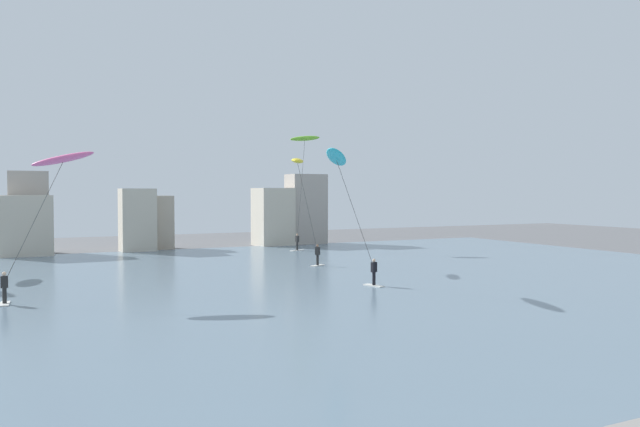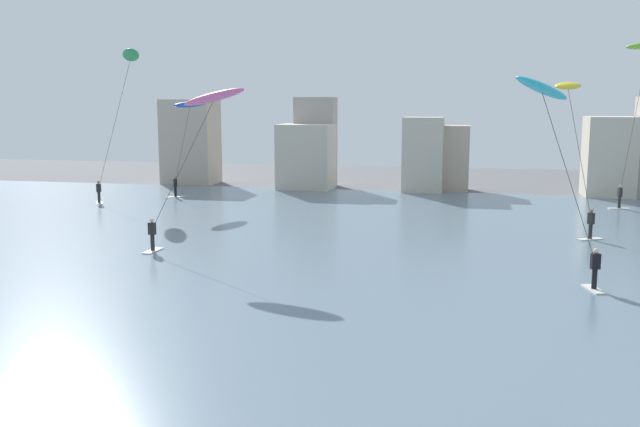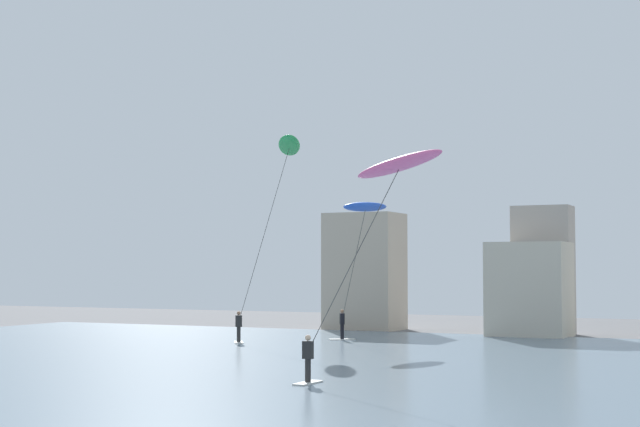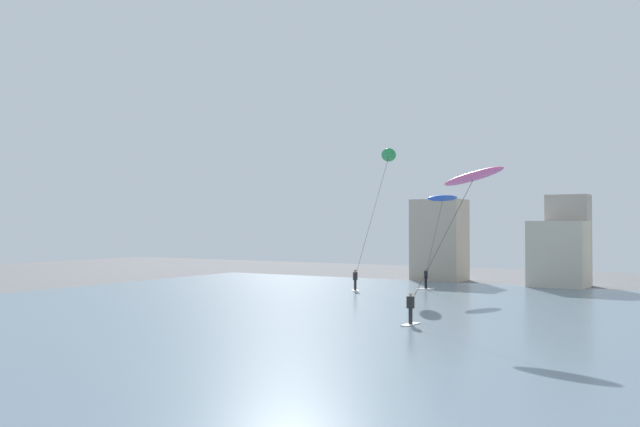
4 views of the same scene
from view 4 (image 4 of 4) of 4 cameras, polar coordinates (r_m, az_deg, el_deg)
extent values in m
cube|color=slate|center=(32.97, 23.39, -9.71)|extent=(84.00, 52.00, 0.10)
cube|color=#B7A893|center=(65.29, 9.83, -2.17)|extent=(4.60, 3.55, 7.53)
cube|color=beige|center=(59.97, 19.10, -3.21)|extent=(4.43, 3.86, 5.48)
cube|color=#A89E93|center=(62.24, 19.82, -2.09)|extent=(3.44, 2.22, 7.72)
cube|color=silver|center=(55.20, 8.73, -6.16)|extent=(1.40, 1.16, 0.06)
cylinder|color=black|center=(55.17, 8.73, -5.73)|extent=(0.20, 0.20, 0.78)
cube|color=black|center=(55.12, 8.73, -5.01)|extent=(0.37, 0.40, 0.60)
sphere|color=#9E7051|center=(55.09, 8.72, -4.59)|extent=(0.20, 0.20, 0.20)
cylinder|color=#333333|center=(53.49, 9.40, -2.07)|extent=(2.36, 2.32, 5.81)
ellipsoid|color=blue|center=(52.03, 10.10, 1.26)|extent=(1.90, 3.77, 0.69)
cube|color=silver|center=(53.07, 2.93, -6.38)|extent=(1.12, 1.42, 0.06)
cylinder|color=black|center=(53.03, 2.93, -5.93)|extent=(0.20, 0.20, 0.78)
cube|color=black|center=(52.98, 2.93, -5.18)|extent=(0.40, 0.37, 0.60)
sphere|color=#9E7051|center=(52.95, 2.92, -4.74)|extent=(0.20, 0.20, 0.20)
cylinder|color=#333333|center=(53.89, 4.34, -0.18)|extent=(1.39, 3.12, 9.38)
ellipsoid|color=green|center=(55.26, 5.70, 4.82)|extent=(2.56, 3.79, 1.09)
cube|color=silver|center=(35.34, 7.48, -9.07)|extent=(0.50, 1.42, 0.06)
cylinder|color=black|center=(35.28, 7.48, -8.39)|extent=(0.20, 0.20, 0.78)
cube|color=black|center=(35.20, 7.48, -7.28)|extent=(0.35, 0.24, 0.60)
sphere|color=beige|center=(35.16, 7.48, -6.61)|extent=(0.20, 0.20, 0.20)
cylinder|color=#333333|center=(34.97, 10.02, -2.30)|extent=(2.92, 1.17, 6.21)
ellipsoid|color=pink|center=(35.09, 12.54, 3.02)|extent=(3.30, 1.29, 1.24)
camera|label=1|loc=(13.98, -69.72, 2.35)|focal=34.67mm
camera|label=2|loc=(2.51, 75.67, 61.38)|focal=39.61mm
camera|label=3|loc=(2.33, 39.29, -27.25)|focal=54.86mm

